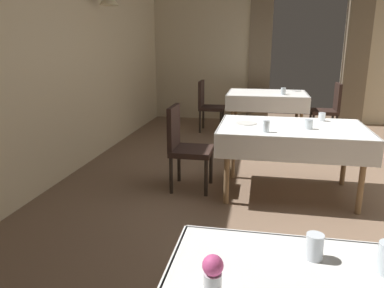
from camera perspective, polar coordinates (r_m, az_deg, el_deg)
The scene contains 16 objects.
ground at distance 4.10m, azimuth 22.00°, elevation -8.43°, with size 10.08×10.08×0.00m, color #7A604C.
wall_left at distance 4.38m, azimuth -22.36°, elevation 13.32°, with size 0.49×8.40×3.00m.
wall_back at distance 7.92m, azimuth 17.46°, elevation 14.16°, with size 6.40×0.27×3.00m.
dining_table_mid at distance 3.96m, azimuth 15.23°, elevation 1.55°, with size 1.50×1.00×0.75m.
dining_table_far at distance 6.65m, azimuth 11.57°, elevation 7.09°, with size 1.37×1.06×0.75m.
chair_mid_left at distance 4.02m, azimuth -1.19°, elevation 0.07°, with size 0.44×0.44×0.93m.
chair_far_right at distance 6.81m, azimuth 20.56°, elevation 5.37°, with size 0.45×0.44×0.93m.
chair_far_left at distance 6.80m, azimuth 2.42°, elevation 6.31°, with size 0.44×0.44×0.93m.
flower_vase_near at distance 1.26m, azimuth 3.23°, elevation -19.87°, with size 0.07×0.07×0.17m.
glass_near_c at distance 1.56m, azimuth 18.50°, elevation -14.88°, with size 0.07×0.07×0.10m, color silver.
glass_mid_a at distance 3.59m, azimuth 11.46°, elevation 2.72°, with size 0.07×0.07×0.12m, color silver.
glass_mid_b at distance 3.83m, azimuth 17.69°, elevation 2.95°, with size 0.08×0.08×0.10m, color silver.
plate_mid_c at distance 3.96m, azimuth 8.40°, elevation 3.26°, with size 0.23×0.23×0.01m, color white.
glass_mid_d at distance 4.29m, azimuth 19.53°, elevation 4.00°, with size 0.08×0.08×0.09m, color silver.
plate_far_a at distance 6.97m, azimuth 15.85°, elevation 7.97°, with size 0.19×0.19×0.01m, color white.
glass_far_b at distance 6.41m, azimuth 14.00°, elevation 7.97°, with size 0.08×0.08×0.12m, color silver.
Camera 1 is at (-0.84, -3.69, 1.57)m, focal length 34.32 mm.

